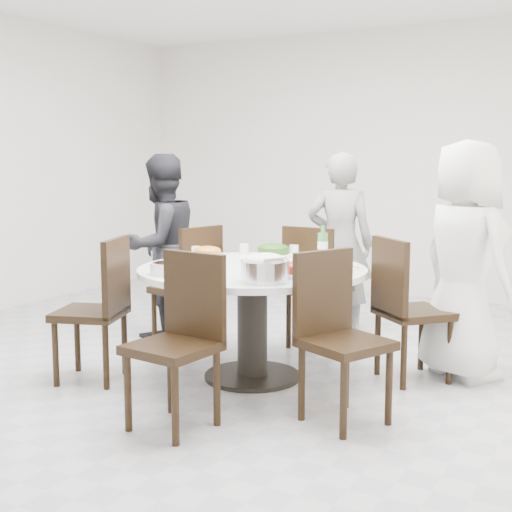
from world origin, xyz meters
The scene contains 22 objects.
floor centered at (0.00, 0.00, 0.00)m, with size 6.00×6.00×0.01m, color #B3B3B8.
wall_back centered at (0.00, 3.00, 1.40)m, with size 6.00×0.01×2.80m, color silver.
dining_table centered at (0.17, -0.31, 0.38)m, with size 1.50×1.50×0.75m, color white.
chair_ne centered at (1.11, 0.19, 0.47)m, with size 0.42×0.42×0.95m, color black.
chair_n centered at (0.22, 0.65, 0.47)m, with size 0.42×0.42×0.95m, color black.
chair_nw centered at (-0.68, 0.15, 0.47)m, with size 0.42×0.42×0.95m, color black.
chair_sw centered at (-0.74, -0.85, 0.47)m, with size 0.42×0.42×0.95m, color black.
chair_s centered at (0.23, -1.29, 0.47)m, with size 0.42×0.42×0.95m, color black.
chair_se centered at (1.01, -0.75, 0.47)m, with size 0.42×0.42×0.95m, color black.
diner_right centered at (1.38, 0.41, 0.79)m, with size 0.77×0.50×1.58m, color silver.
diner_middle centered at (0.21, 1.11, 0.75)m, with size 0.55×0.36×1.51m, color black.
diner_left centered at (-1.04, 0.33, 0.75)m, with size 0.73×0.57×1.49m, color black.
dish_greens centered at (0.07, 0.19, 0.79)m, with size 0.30×0.30×0.08m, color white.
dish_pale centered at (0.58, 0.03, 0.79)m, with size 0.28×0.28×0.08m, color white.
dish_orange centered at (-0.29, -0.14, 0.78)m, with size 0.25×0.25×0.07m, color white.
dish_redbrown centered at (0.61, -0.48, 0.79)m, with size 0.28×0.28×0.07m, color white.
dish_tofu centered at (-0.28, -0.48, 0.78)m, with size 0.26×0.26×0.07m, color white.
rice_bowl centered at (0.49, -0.73, 0.81)m, with size 0.29×0.29×0.12m, color silver.
soup_bowl centered at (-0.15, -0.78, 0.79)m, with size 0.24×0.24×0.07m, color white.
beverage_bottle centered at (0.44, 0.22, 0.87)m, with size 0.07×0.07×0.24m, color #327F3D.
tea_cups centered at (0.20, 0.32, 0.79)m, with size 0.07×0.07×0.08m, color white.
chopsticks centered at (0.20, 0.34, 0.76)m, with size 0.24×0.04×0.01m, color tan, non-canonical shape.
Camera 1 is at (2.43, -4.32, 1.47)m, focal length 50.00 mm.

